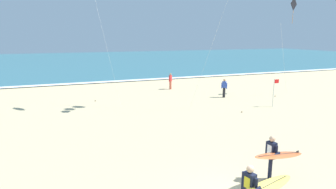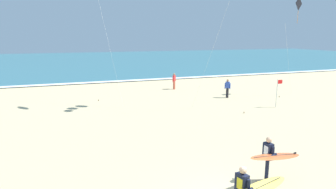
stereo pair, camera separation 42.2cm
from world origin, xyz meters
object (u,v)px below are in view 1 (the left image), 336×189
at_px(kite_diamond_charcoal_far, 293,8).
at_px(surfer_lead, 275,155).
at_px(lifeguard_flag, 274,90).
at_px(bystander_blue_top, 224,88).
at_px(bystander_red_top, 170,81).

bearing_deg(kite_diamond_charcoal_far, surfer_lead, -134.26).
bearing_deg(lifeguard_flag, bystander_blue_top, 111.73).
bearing_deg(surfer_lead, bystander_red_top, 79.92).
distance_m(bystander_red_top, lifeguard_flag, 10.39).
bearing_deg(bystander_blue_top, kite_diamond_charcoal_far, -6.30).
distance_m(kite_diamond_charcoal_far, bystander_red_top, 12.64).
xyz_separation_m(kite_diamond_charcoal_far, lifeguard_flag, (-4.45, -3.49, -6.24)).
distance_m(kite_diamond_charcoal_far, bystander_blue_top, 9.08).
height_order(surfer_lead, kite_diamond_charcoal_far, kite_diamond_charcoal_far).
xyz_separation_m(surfer_lead, bystander_blue_top, (6.15, 13.25, -0.23)).
xyz_separation_m(kite_diamond_charcoal_far, bystander_red_top, (-8.98, 5.85, -6.69)).
distance_m(bystander_blue_top, bystander_red_top, 5.92).
xyz_separation_m(bystander_red_top, lifeguard_flag, (4.53, -9.34, 0.45)).
relative_size(kite_diamond_charcoal_far, bystander_red_top, 5.27).
xyz_separation_m(surfer_lead, lifeguard_flag, (7.81, 9.09, 0.22)).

